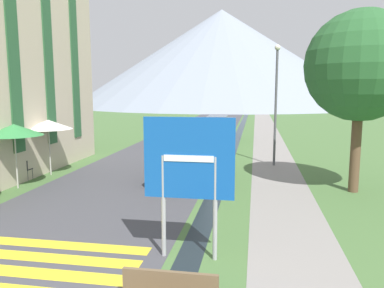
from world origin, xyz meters
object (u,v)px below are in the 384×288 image
cafe_chair_far_right (19,169)px  streetlamp (276,96)px  road_sign (189,169)px  tree_by_path (361,66)px  cafe_umbrella_middle_green (14,130)px  parked_car_near (183,157)px  parked_car_far (217,128)px  cafe_umbrella_rear_white (48,125)px  cafe_chair_far_left (25,168)px

cafe_chair_far_right → streetlamp: (10.53, 5.18, 2.94)m
road_sign → tree_by_path: size_ratio=0.48×
cafe_umbrella_middle_green → parked_car_near: bearing=24.3°
parked_car_far → cafe_umbrella_rear_white: 14.40m
cafe_umbrella_rear_white → road_sign: bearing=-43.5°
cafe_chair_far_right → parked_car_near: bearing=-3.8°
road_sign → tree_by_path: (5.06, 6.49, 2.53)m
streetlamp → parked_car_far: bearing=112.6°
cafe_umbrella_middle_green → tree_by_path: tree_by_path is taller
cafe_umbrella_rear_white → cafe_chair_far_right: bearing=-115.1°
road_sign → cafe_chair_far_right: 10.15m
tree_by_path → road_sign: bearing=-127.9°
cafe_umbrella_middle_green → cafe_umbrella_rear_white: (0.03, 2.33, -0.01)m
cafe_chair_far_right → cafe_chair_far_left: bearing=49.5°
cafe_umbrella_middle_green → cafe_umbrella_rear_white: 2.33m
parked_car_near → cafe_chair_far_right: parked_car_near is taller
cafe_umbrella_middle_green → parked_car_far: bearing=68.1°
road_sign → cafe_chair_far_left: size_ratio=3.74×
parked_car_far → streetlamp: bearing=-67.4°
cafe_chair_far_left → streetlamp: size_ratio=0.14×
road_sign → parked_car_far: size_ratio=0.77×
parked_car_near → parked_car_far: 12.60m
parked_car_near → cafe_chair_far_left: size_ratio=5.35×
cafe_chair_far_right → tree_by_path: bearing=-15.4°
cafe_chair_far_right → cafe_chair_far_left: same height
parked_car_far → cafe_chair_far_right: 15.80m
cafe_chair_far_left → cafe_umbrella_middle_green: 2.20m
parked_car_near → cafe_umbrella_middle_green: size_ratio=1.83×
parked_car_far → cafe_umbrella_rear_white: (-6.12, -12.97, 1.34)m
road_sign → cafe_chair_far_left: bearing=143.0°
cafe_umbrella_rear_white → streetlamp: size_ratio=0.42×
road_sign → cafe_umbrella_middle_green: bearing=147.4°
parked_car_near → parked_car_far: same height
road_sign → cafe_umbrella_middle_green: road_sign is taller
parked_car_far → cafe_chair_far_left: (-6.64, -14.06, -0.40)m
tree_by_path → parked_car_near: bearing=171.1°
cafe_chair_far_left → cafe_umbrella_rear_white: size_ratio=0.35×
cafe_chair_far_left → cafe_umbrella_middle_green: size_ratio=0.34×
streetlamp → tree_by_path: 5.38m
cafe_umbrella_middle_green → tree_by_path: bearing=7.5°
cafe_umbrella_middle_green → streetlamp: 11.77m
cafe_umbrella_middle_green → cafe_umbrella_rear_white: size_ratio=1.01×
cafe_chair_far_left → streetlamp: streetlamp is taller
parked_car_near → tree_by_path: (6.65, -1.04, 3.67)m
parked_car_near → cafe_umbrella_rear_white: (-5.95, -0.37, 1.34)m
streetlamp → parked_car_near: bearing=-138.7°
cafe_chair_far_left → tree_by_path: bearing=-10.6°
parked_car_far → cafe_umbrella_rear_white: cafe_umbrella_rear_white is taller
cafe_chair_far_right → tree_by_path: size_ratio=0.13×
cafe_chair_far_right → cafe_umbrella_middle_green: bearing=-77.8°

